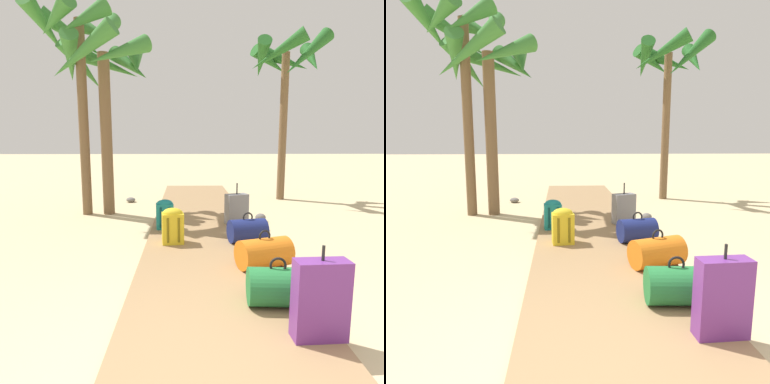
{
  "view_description": "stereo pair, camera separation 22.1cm",
  "coord_description": "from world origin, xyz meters",
  "views": [
    {
      "loc": [
        -0.33,
        -1.8,
        1.68
      ],
      "look_at": [
        -0.19,
        5.22,
        0.55
      ],
      "focal_mm": 31.47,
      "sensor_mm": 36.0,
      "label": 1
    },
    {
      "loc": [
        -0.55,
        -1.79,
        1.68
      ],
      "look_at": [
        -0.19,
        5.22,
        0.55
      ],
      "focal_mm": 31.47,
      "sensor_mm": 36.0,
      "label": 2
    }
  ],
  "objects": [
    {
      "name": "ground_plane",
      "position": [
        0.0,
        3.8,
        0.0
      ],
      "size": [
        60.0,
        60.0,
        0.0
      ],
      "primitive_type": "plane",
      "color": "#CCB789"
    },
    {
      "name": "boardwalk",
      "position": [
        0.0,
        4.75,
        0.04
      ],
      "size": [
        1.88,
        9.49,
        0.08
      ],
      "primitive_type": "cube",
      "color": "#9E7A51",
      "rests_on": "ground"
    },
    {
      "name": "duffel_bag_orange",
      "position": [
        0.65,
        2.19,
        0.27
      ],
      "size": [
        0.74,
        0.56,
        0.48
      ],
      "color": "orange",
      "rests_on": "boardwalk"
    },
    {
      "name": "duffel_bag_green",
      "position": [
        0.55,
        1.23,
        0.27
      ],
      "size": [
        0.58,
        0.41,
        0.48
      ],
      "color": "#237538",
      "rests_on": "boardwalk"
    },
    {
      "name": "backpack_teal",
      "position": [
        -0.7,
        4.05,
        0.36
      ],
      "size": [
        0.32,
        0.26,
        0.53
      ],
      "color": "#197A7F",
      "rests_on": "boardwalk"
    },
    {
      "name": "duffel_bag_navy",
      "position": [
        0.63,
        3.22,
        0.26
      ],
      "size": [
        0.63,
        0.46,
        0.47
      ],
      "color": "navy",
      "rests_on": "boardwalk"
    },
    {
      "name": "suitcase_grey",
      "position": [
        0.63,
        4.36,
        0.36
      ],
      "size": [
        0.45,
        0.33,
        0.77
      ],
      "color": "slate",
      "rests_on": "boardwalk"
    },
    {
      "name": "backpack_yellow",
      "position": [
        -0.52,
        3.2,
        0.37
      ],
      "size": [
        0.35,
        0.29,
        0.55
      ],
      "color": "gold",
      "rests_on": "boardwalk"
    },
    {
      "name": "suitcase_purple",
      "position": [
        0.74,
        0.68,
        0.41
      ],
      "size": [
        0.44,
        0.19,
        0.78
      ],
      "color": "#6B2D84",
      "rests_on": "boardwalk"
    },
    {
      "name": "palm_tree_near_left",
      "position": [
        -2.59,
        5.69,
        3.66
      ],
      "size": [
        1.9,
        2.07,
        4.49
      ],
      "color": "brown",
      "rests_on": "ground"
    },
    {
      "name": "palm_tree_far_left",
      "position": [
        -2.01,
        5.63,
        3.06
      ],
      "size": [
        2.11,
        2.2,
        3.84
      ],
      "color": "brown",
      "rests_on": "ground"
    },
    {
      "name": "palm_tree_far_right",
      "position": [
        2.3,
        7.26,
        3.48
      ],
      "size": [
        2.13,
        2.15,
        4.32
      ],
      "color": "brown",
      "rests_on": "ground"
    },
    {
      "name": "rock_right_far",
      "position": [
        1.2,
        4.84,
        0.08
      ],
      "size": [
        0.27,
        0.27,
        0.16
      ],
      "primitive_type": "ellipsoid",
      "rotation": [
        0.0,
        0.0,
        2.77
      ],
      "color": "slate",
      "rests_on": "ground"
    },
    {
      "name": "rock_left_mid",
      "position": [
        -1.77,
        6.99,
        0.06
      ],
      "size": [
        0.34,
        0.34,
        0.13
      ],
      "primitive_type": "ellipsoid",
      "rotation": [
        0.0,
        0.0,
        2.3
      ],
      "color": "slate",
      "rests_on": "ground"
    }
  ]
}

